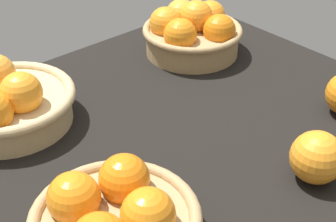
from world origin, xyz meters
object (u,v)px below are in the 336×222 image
object	(u,v)px
basket_far_right	(192,32)
loose_orange_front_gap	(317,157)
basket_near_left	(114,219)
basket_far_left	(4,102)

from	to	relation	value
basket_far_right	loose_orange_front_gap	world-z (taller)	basket_far_right
loose_orange_front_gap	basket_near_left	bearing A→B (deg)	161.81
basket_far_left	basket_far_right	distance (cm)	43.35
basket_far_left	basket_near_left	xyz separation A→B (cm)	(-1.87, -34.30, -0.54)
basket_far_right	loose_orange_front_gap	bearing A→B (deg)	-109.43
basket_near_left	basket_far_left	bearing A→B (deg)	86.88
basket_far_right	loose_orange_front_gap	xyz separation A→B (cm)	(-15.12, -42.84, -0.72)
basket_far_left	basket_near_left	distance (cm)	34.36
basket_far_left	basket_near_left	bearing A→B (deg)	-93.12
basket_near_left	basket_far_right	size ratio (longest dim) A/B	1.05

